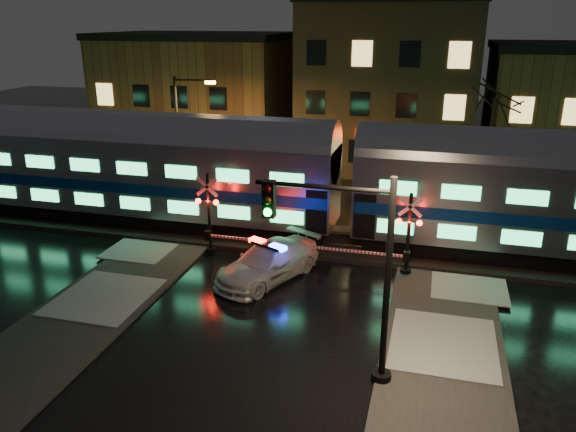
# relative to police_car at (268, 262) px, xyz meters

# --- Properties ---
(ground) EXTENTS (120.00, 120.00, 0.00)m
(ground) POSITION_rel_police_car_xyz_m (0.78, -0.50, -0.77)
(ground) COLOR black
(ground) RESTS_ON ground
(ballast) EXTENTS (90.00, 4.20, 0.24)m
(ballast) POSITION_rel_police_car_xyz_m (0.78, 4.50, -0.65)
(ballast) COLOR black
(ballast) RESTS_ON ground
(sidewalk_left) EXTENTS (4.00, 20.00, 0.12)m
(sidewalk_left) POSITION_rel_police_car_xyz_m (-5.72, -6.50, -0.71)
(sidewalk_left) COLOR #2D2D2D
(sidewalk_left) RESTS_ON ground
(sidewalk_right) EXTENTS (4.00, 20.00, 0.12)m
(sidewalk_right) POSITION_rel_police_car_xyz_m (7.28, -6.50, -0.71)
(sidewalk_right) COLOR #2D2D2D
(sidewalk_right) RESTS_ON ground
(building_left) EXTENTS (14.00, 10.00, 9.00)m
(building_left) POSITION_rel_police_car_xyz_m (-12.22, 21.50, 3.73)
(building_left) COLOR brown
(building_left) RESTS_ON ground
(building_mid) EXTENTS (12.00, 11.00, 11.50)m
(building_mid) POSITION_rel_police_car_xyz_m (2.78, 22.00, 4.98)
(building_mid) COLOR brown
(building_mid) RESTS_ON ground
(train) EXTENTS (51.00, 3.12, 5.92)m
(train) POSITION_rel_police_car_xyz_m (2.53, 4.50, 2.62)
(train) COLOR black
(train) RESTS_ON ballast
(police_car) EXTENTS (4.11, 5.66, 1.69)m
(police_car) POSITION_rel_police_car_xyz_m (0.00, 0.00, 0.00)
(police_car) COLOR silver
(police_car) RESTS_ON ground
(crossing_signal_right) EXTENTS (5.25, 0.63, 3.72)m
(crossing_signal_right) POSITION_rel_police_car_xyz_m (5.29, 1.80, 0.76)
(crossing_signal_right) COLOR black
(crossing_signal_right) RESTS_ON ground
(crossing_signal_left) EXTENTS (5.53, 0.64, 3.91)m
(crossing_signal_left) POSITION_rel_police_car_xyz_m (-3.04, 1.80, 0.85)
(crossing_signal_left) COLOR black
(crossing_signal_left) RESTS_ON ground
(traffic_light) EXTENTS (4.21, 0.73, 6.52)m
(traffic_light) POSITION_rel_police_car_xyz_m (4.43, -6.05, 2.70)
(traffic_light) COLOR black
(traffic_light) RESTS_ON ground
(streetlight) EXTENTS (2.50, 0.26, 7.48)m
(streetlight) POSITION_rel_police_car_xyz_m (-7.72, 8.50, 3.55)
(streetlight) COLOR black
(streetlight) RESTS_ON ground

